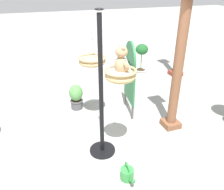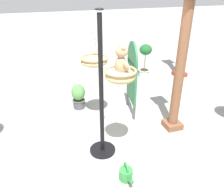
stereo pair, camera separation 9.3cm
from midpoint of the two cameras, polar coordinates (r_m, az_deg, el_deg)
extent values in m
plane|color=#9E9E99|center=(4.04, -1.85, -14.50)|extent=(40.00, 40.00, 0.00)
cylinder|color=black|center=(3.49, -3.48, 0.79)|extent=(0.07, 0.07, 2.28)
cylinder|color=black|center=(4.10, -3.04, -13.43)|extent=(0.44, 0.44, 0.04)
torus|color=black|center=(3.16, -4.10, 20.42)|extent=(0.12, 0.12, 0.02)
ellipsoid|color=tan|center=(3.32, 1.28, 4.69)|extent=(0.44, 0.44, 0.18)
torus|color=tan|center=(3.29, 1.29, 6.01)|extent=(0.47, 0.47, 0.04)
ellipsoid|color=silver|center=(3.31, 1.28, 5.01)|extent=(0.39, 0.39, 0.15)
cylinder|color=#B7B7BC|center=(3.17, 2.77, 8.64)|extent=(0.19, 0.12, 0.37)
cylinder|color=#B7B7BC|center=(3.33, 1.62, 9.54)|extent=(0.19, 0.12, 0.37)
cylinder|color=#B7B7BC|center=(3.20, -0.40, 8.83)|extent=(0.01, 0.21, 0.37)
torus|color=#B7B7BC|center=(3.18, 1.36, 12.12)|extent=(0.06, 0.06, 0.01)
ellipsoid|color=tan|center=(3.27, 1.47, 7.23)|extent=(0.22, 0.19, 0.26)
sphere|color=tan|center=(3.21, 1.52, 10.64)|extent=(0.22, 0.22, 0.17)
ellipsoid|color=tan|center=(3.23, 2.53, 10.52)|extent=(0.09, 0.08, 0.05)
sphere|color=black|center=(3.24, 2.94, 10.60)|extent=(0.02, 0.02, 0.02)
sphere|color=tan|center=(3.24, 1.15, 12.08)|extent=(0.06, 0.06, 0.06)
sphere|color=tan|center=(3.13, 1.93, 11.56)|extent=(0.06, 0.06, 0.06)
ellipsoid|color=tan|center=(3.37, 1.22, 8.42)|extent=(0.07, 0.13, 0.17)
ellipsoid|color=tan|center=(3.16, 2.70, 7.18)|extent=(0.07, 0.13, 0.17)
ellipsoid|color=tan|center=(3.38, 2.58, 6.21)|extent=(0.08, 0.15, 0.08)
ellipsoid|color=tan|center=(3.28, 3.37, 5.50)|extent=(0.08, 0.15, 0.08)
ellipsoid|color=tan|center=(4.40, -5.51, 8.19)|extent=(0.50, 0.50, 0.17)
torus|color=tan|center=(4.38, -5.56, 9.12)|extent=(0.53, 0.53, 0.04)
cylinder|color=#B7B7BC|center=(4.23, -4.58, 11.96)|extent=(0.22, 0.13, 0.49)
cylinder|color=#B7B7BC|center=(4.42, -5.29, 12.57)|extent=(0.22, 0.13, 0.49)
cylinder|color=#B7B7BC|center=(4.29, -7.23, 12.03)|extent=(0.01, 0.24, 0.49)
torus|color=#B7B7BC|center=(4.26, -5.85, 15.35)|extent=(0.06, 0.06, 0.01)
cylinder|color=brown|center=(4.31, 15.37, 6.06)|extent=(0.18, 0.18, 2.43)
cube|color=brown|center=(4.82, 13.73, -6.87)|extent=(0.32, 0.32, 0.12)
cylinder|color=brown|center=(7.08, 16.35, 15.45)|extent=(0.19, 0.19, 2.81)
cube|color=brown|center=(7.43, 15.03, 5.26)|extent=(0.35, 0.35, 0.12)
cylinder|color=#4C4C51|center=(5.35, -9.19, -2.27)|extent=(0.26, 0.26, 0.20)
torus|color=#444449|center=(5.31, -9.26, -1.41)|extent=(0.29, 0.29, 0.03)
cylinder|color=#382819|center=(5.31, -9.25, -1.45)|extent=(0.23, 0.23, 0.03)
ellipsoid|color=#56934C|center=(5.22, -9.42, 0.54)|extent=(0.30, 0.30, 0.38)
cylinder|color=beige|center=(7.10, 6.68, 5.42)|extent=(0.30, 0.30, 0.22)
torus|color=#BCB7AE|center=(7.07, 6.72, 6.17)|extent=(0.33, 0.33, 0.03)
cylinder|color=#382819|center=(7.07, 6.72, 6.13)|extent=(0.26, 0.26, 0.03)
cylinder|color=#4C6B38|center=(6.98, 6.83, 8.08)|extent=(0.02, 0.02, 0.48)
ellipsoid|color=#1E5B28|center=(6.87, 7.01, 11.13)|extent=(0.36, 0.36, 0.31)
cube|color=#286B3D|center=(4.89, 3.81, 3.44)|extent=(0.72, 0.15, 0.87)
cylinder|color=#286B3D|center=(4.72, 3.99, 8.88)|extent=(0.72, 0.15, 0.72)
cylinder|color=#4C4C4C|center=(5.42, 2.79, -0.95)|extent=(0.05, 0.05, 0.30)
cylinder|color=#4C4C4C|center=(4.88, 4.54, -4.38)|extent=(0.05, 0.05, 0.30)
cylinder|color=#338C3F|center=(3.60, 2.95, -18.91)|extent=(0.20, 0.20, 0.18)
cylinder|color=#338C3F|center=(3.50, 3.91, -20.29)|extent=(0.17, 0.04, 0.14)
sphere|color=#287033|center=(3.41, 4.46, -20.53)|extent=(0.06, 0.06, 0.06)
torus|color=#338C3F|center=(3.51, 3.00, -17.43)|extent=(0.16, 0.02, 0.16)
camera|label=1|loc=(0.05, -90.78, -0.39)|focal=36.99mm
camera|label=2|loc=(0.05, 89.22, 0.39)|focal=36.99mm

